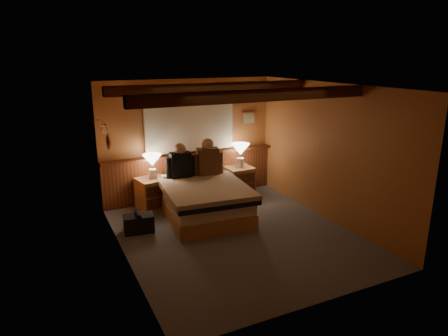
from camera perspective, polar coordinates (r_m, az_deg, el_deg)
floor at (r=6.64m, az=1.76°, el=-9.48°), size 4.20×4.20×0.00m
ceiling at (r=6.02m, az=1.96°, el=11.64°), size 4.20×4.20×0.00m
wall_back at (r=8.09m, az=-5.02°, el=4.10°), size 3.60×0.00×3.60m
wall_left at (r=5.66m, az=-14.56°, el=-1.54°), size 0.00×4.20×4.20m
wall_right at (r=7.21m, az=14.67°, el=2.17°), size 0.00×4.20×4.20m
wall_front at (r=4.56m, az=14.16°, el=-5.75°), size 3.60×0.00×3.60m
wainscot at (r=8.21m, az=-4.74°, el=-0.87°), size 3.60×0.23×0.94m
curtain_window at (r=7.97m, az=-4.89°, el=6.27°), size 2.18×0.09×1.11m
ceiling_beams at (r=6.16m, az=1.30°, el=10.91°), size 3.60×1.65×0.16m
coat_rail at (r=7.08m, az=-16.75°, el=5.64°), size 0.05×0.55×0.24m
framed_print at (r=8.57m, az=3.51°, el=7.16°), size 0.30×0.04×0.25m
bed at (r=7.20m, az=-2.81°, el=-4.63°), size 1.58×1.94×0.62m
nightstand_left at (r=7.73m, az=-10.10°, el=-3.60°), size 0.62×0.58×0.60m
nightstand_right at (r=8.38m, az=2.18°, el=-1.83°), size 0.55×0.50×0.59m
lamp_left at (r=7.56m, az=-10.22°, el=0.91°), size 0.35×0.35×0.46m
lamp_right at (r=8.22m, az=2.37°, el=2.49°), size 0.38×0.38×0.49m
person_left at (r=7.51m, az=-6.25°, el=0.70°), size 0.56×0.24×0.68m
person_right at (r=7.65m, az=-2.32°, el=1.23°), size 0.59×0.30×0.72m
duffel_bag at (r=6.83m, az=-12.09°, el=-7.71°), size 0.52×0.35×0.35m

